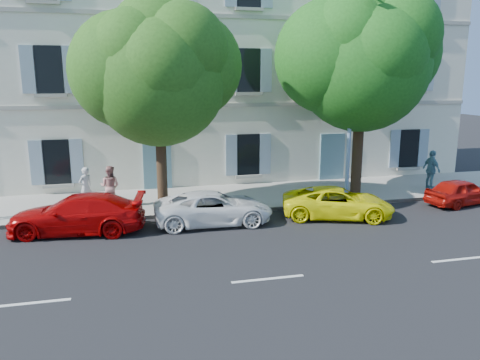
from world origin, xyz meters
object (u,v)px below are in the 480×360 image
object	(u,v)px
tree_left	(158,78)
pedestrian_c	(431,170)
car_red_coupe	(77,214)
car_red_hatchback	(461,192)
car_white_coupe	(214,208)
street_lamp	(353,87)
tree_right	(362,65)
pedestrian_a	(86,187)
pedestrian_b	(110,186)
car_yellow_supercar	(338,203)

from	to	relation	value
tree_left	pedestrian_c	xyz separation A→B (m)	(12.51, 0.76, -4.19)
car_red_coupe	car_red_hatchback	bearing A→B (deg)	98.27
car_white_coupe	street_lamp	distance (m)	7.61
tree_left	tree_right	distance (m)	8.66
car_red_coupe	car_red_hatchback	xyz separation A→B (m)	(15.40, 0.08, -0.11)
car_red_coupe	tree_right	world-z (taller)	tree_right
pedestrian_a	car_white_coupe	bearing A→B (deg)	105.89
pedestrian_a	car_red_coupe	bearing A→B (deg)	47.33
tree_right	pedestrian_a	xyz separation A→B (m)	(-11.59, 0.65, -4.84)
car_red_coupe	street_lamp	bearing A→B (deg)	105.41
car_white_coupe	tree_right	bearing A→B (deg)	-69.43
tree_left	tree_right	world-z (taller)	tree_right
car_red_hatchback	pedestrian_a	xyz separation A→B (m)	(-15.33, 2.86, 0.40)
tree_right	car_red_hatchback	bearing A→B (deg)	-30.63
pedestrian_b	car_yellow_supercar	bearing A→B (deg)	-177.63
pedestrian_b	tree_right	bearing A→B (deg)	-159.77
car_yellow_supercar	street_lamp	size ratio (longest dim) A/B	0.51
car_red_hatchback	street_lamp	world-z (taller)	street_lamp
car_white_coupe	car_yellow_supercar	distance (m)	4.78
car_white_coupe	tree_left	bearing A→B (deg)	46.34
car_red_coupe	street_lamp	world-z (taller)	street_lamp
car_white_coupe	tree_right	world-z (taller)	tree_right
car_white_coupe	tree_left	world-z (taller)	tree_left
car_red_hatchback	car_red_coupe	bearing A→B (deg)	78.20
car_red_coupe	car_white_coupe	size ratio (longest dim) A/B	1.06
street_lamp	pedestrian_a	bearing A→B (deg)	171.99
car_yellow_supercar	tree_left	size ratio (longest dim) A/B	0.53
tree_right	pedestrian_c	distance (m)	6.13
car_red_hatchback	tree_right	distance (m)	6.80
tree_right	street_lamp	size ratio (longest dim) A/B	1.05
pedestrian_c	car_white_coupe	bearing A→B (deg)	97.93
car_red_coupe	tree_left	bearing A→B (deg)	126.05
car_white_coupe	pedestrian_b	xyz separation A→B (m)	(-3.73, 2.75, 0.39)
car_red_hatchback	street_lamp	bearing A→B (deg)	61.39
tree_left	car_white_coupe	bearing A→B (deg)	-45.17
car_white_coupe	tree_right	size ratio (longest dim) A/B	0.49
street_lamp	pedestrian_b	distance (m)	10.66
car_red_coupe	tree_right	size ratio (longest dim) A/B	0.52
pedestrian_b	pedestrian_c	xyz separation A→B (m)	(14.53, -0.27, 0.07)
car_white_coupe	pedestrian_b	size ratio (longest dim) A/B	2.58
car_red_coupe	pedestrian_c	bearing A→B (deg)	106.70
car_red_coupe	tree_left	size ratio (longest dim) A/B	0.58
car_red_hatchback	car_yellow_supercar	bearing A→B (deg)	82.67
car_white_coupe	pedestrian_a	world-z (taller)	pedestrian_a
car_yellow_supercar	pedestrian_a	world-z (taller)	pedestrian_a
car_red_hatchback	tree_right	bearing A→B (deg)	47.27
car_white_coupe	pedestrian_a	bearing A→B (deg)	58.59
tree_right	tree_left	bearing A→B (deg)	-175.60
car_red_hatchback	street_lamp	xyz separation A→B (m)	(-4.53, 1.34, 4.32)
car_white_coupe	street_lamp	xyz separation A→B (m)	(6.11, 1.52, 4.28)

